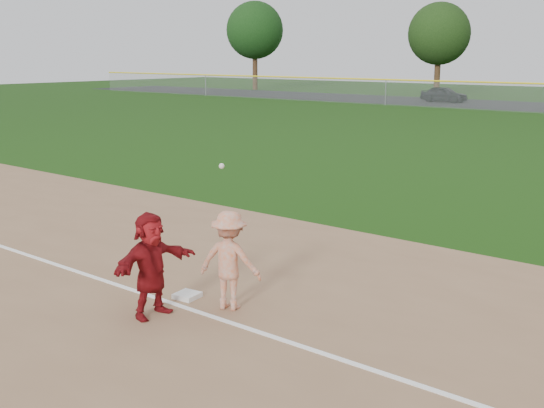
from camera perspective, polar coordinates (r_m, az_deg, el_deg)
The scene contains 8 objects.
ground at distance 11.60m, azimuth -4.75°, elevation -7.52°, with size 160.00×160.00×0.00m, color #163B0B.
foul_line at distance 11.07m, azimuth -7.66°, elevation -8.45°, with size 60.00×0.10×0.01m, color white.
first_base at distance 11.41m, azimuth -7.10°, elevation -7.60°, with size 0.37×0.37×0.08m, color white.
base_runner at distance 10.51m, azimuth -10.10°, elevation -5.01°, with size 1.51×0.48×1.63m, color maroon.
car_left at distance 59.74m, azimuth 14.20°, elevation 8.90°, with size 1.56×3.88×1.32m, color black.
first_base_play at distance 10.68m, azimuth -3.56°, elevation -4.72°, with size 1.15×0.90×2.24m.
tree_0 at distance 79.05m, azimuth -1.44°, elevation 14.33°, with size 6.40×6.40×9.81m.
tree_1 at distance 67.66m, azimuth 13.82°, elevation 13.66°, with size 5.80×5.80×8.75m.
Camera 1 is at (7.64, -7.79, 3.95)m, focal length 45.00 mm.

